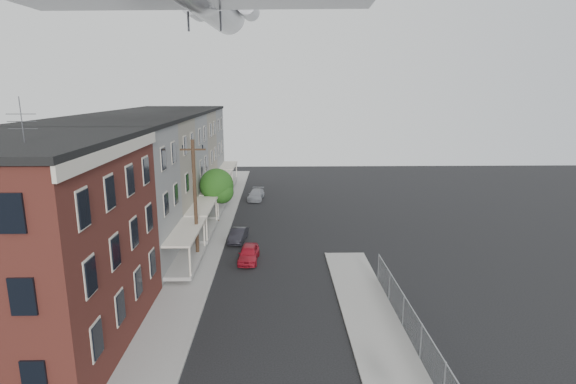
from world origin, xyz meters
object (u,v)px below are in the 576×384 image
object	(u,v)px
car_near	(249,253)
car_mid	(238,235)
car_far	(256,195)
utility_pole	(195,199)
street_tree	(218,187)

from	to	relation	value
car_near	car_mid	distance (m)	4.64
car_near	car_far	world-z (taller)	car_near
utility_pole	street_tree	size ratio (longest dim) A/B	1.73
street_tree	car_near	distance (m)	11.12
street_tree	car_mid	world-z (taller)	street_tree
street_tree	car_mid	distance (m)	6.78
car_near	car_far	distance (m)	19.21
street_tree	car_mid	xyz separation A→B (m)	(2.32, -5.67, -2.91)
utility_pole	car_near	world-z (taller)	utility_pole
street_tree	car_mid	bearing A→B (deg)	-67.70
street_tree	car_far	distance (m)	9.99
utility_pole	car_near	bearing A→B (deg)	-3.65
street_tree	car_near	world-z (taller)	street_tree
car_mid	car_far	bearing A→B (deg)	94.21
utility_pole	car_mid	distance (m)	6.50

